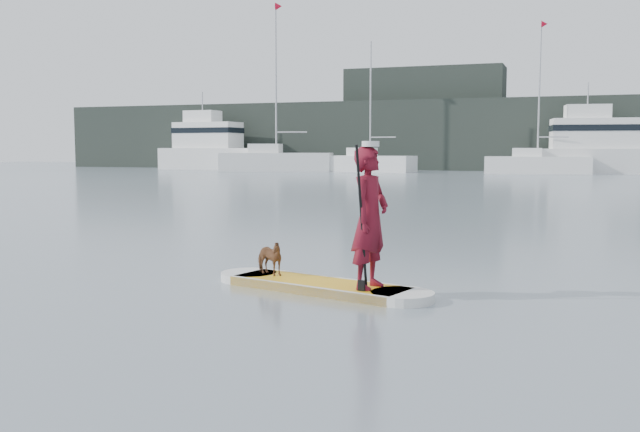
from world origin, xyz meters
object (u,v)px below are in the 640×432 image
(paddler, at_px, (370,218))
(motor_yacht_b, at_px, (214,147))
(paddleboard, at_px, (320,286))
(sailboat_c, at_px, (369,162))
(motor_yacht_a, at_px, (603,148))
(sailboat_d, at_px, (536,163))
(sailboat_b, at_px, (275,160))
(dog, at_px, (268,257))

(paddler, bearing_deg, motor_yacht_b, 41.14)
(paddleboard, distance_m, sailboat_c, 47.70)
(sailboat_c, xyz_separation_m, motor_yacht_b, (-15.16, 2.29, 1.18))
(motor_yacht_a, bearing_deg, sailboat_c, -179.49)
(sailboat_c, distance_m, sailboat_d, 12.76)
(paddleboard, distance_m, sailboat_b, 49.90)
(paddler, height_order, motor_yacht_a, motor_yacht_a)
(sailboat_d, xyz_separation_m, motor_yacht_a, (4.64, 2.15, 1.10))
(paddler, distance_m, sailboat_c, 48.09)
(paddler, height_order, sailboat_c, sailboat_c)
(sailboat_d, height_order, motor_yacht_a, sailboat_d)
(motor_yacht_b, bearing_deg, paddler, -57.08)
(paddleboard, xyz_separation_m, sailboat_c, (-12.31, 46.08, 0.70))
(paddleboard, height_order, sailboat_d, sailboat_d)
(sailboat_b, bearing_deg, motor_yacht_a, -4.72)
(paddler, height_order, sailboat_d, sailboat_d)
(paddler, relative_size, motor_yacht_a, 0.15)
(paddler, bearing_deg, paddleboard, 85.82)
(sailboat_c, relative_size, motor_yacht_b, 0.96)
(paddleboard, bearing_deg, motor_yacht_b, 134.77)
(paddleboard, height_order, motor_yacht_a, motor_yacht_a)
(sailboat_d, bearing_deg, dog, -95.64)
(sailboat_d, relative_size, motor_yacht_a, 0.96)
(dog, height_order, sailboat_b, sailboat_b)
(dog, xyz_separation_m, sailboat_b, (-19.39, 45.36, 0.58))
(sailboat_d, bearing_deg, motor_yacht_a, 20.82)
(sailboat_b, bearing_deg, paddler, -77.36)
(dog, bearing_deg, motor_yacht_a, 20.07)
(motor_yacht_b, bearing_deg, sailboat_d, -0.72)
(paddleboard, relative_size, motor_yacht_b, 0.30)
(paddler, xyz_separation_m, motor_yacht_a, (4.33, 49.02, 0.89))
(motor_yacht_b, bearing_deg, sailboat_c, -5.84)
(motor_yacht_b, bearing_deg, sailboat_b, -18.26)
(sailboat_d, bearing_deg, paddler, -93.67)
(sailboat_d, distance_m, motor_yacht_a, 5.23)
(sailboat_c, bearing_deg, paddleboard, -65.21)
(paddler, xyz_separation_m, sailboat_d, (-0.31, 46.87, -0.22))
(sailboat_c, relative_size, motor_yacht_a, 0.88)
(dog, xyz_separation_m, sailboat_d, (1.29, 46.44, 0.43))
(sailboat_c, bearing_deg, motor_yacht_b, -178.77)
(paddler, xyz_separation_m, sailboat_c, (-13.06, 46.28, -0.26))
(dog, relative_size, sailboat_d, 0.05)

